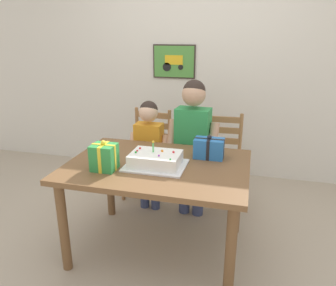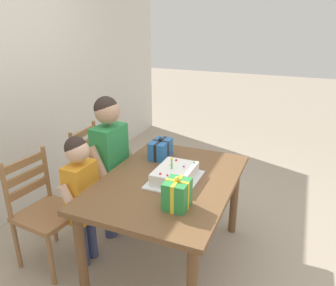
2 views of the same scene
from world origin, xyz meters
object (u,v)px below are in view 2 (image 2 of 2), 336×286
at_px(birthday_cake, 175,174).
at_px(chair_left, 45,211).
at_px(dining_table, 169,191).
at_px(chair_right, 99,172).
at_px(child_older, 110,155).
at_px(gift_box_beside_cake, 177,194).
at_px(child_younger, 82,190).
at_px(gift_box_red_large, 161,149).

relative_size(birthday_cake, chair_left, 0.48).
distance_m(dining_table, chair_left, 1.00).
xyz_separation_m(chair_right, child_older, (-0.23, -0.30, 0.32)).
distance_m(gift_box_beside_cake, chair_right, 1.37).
distance_m(birthday_cake, chair_right, 1.08).
distance_m(child_older, child_younger, 0.44).
height_order(dining_table, birthday_cake, birthday_cake).
distance_m(gift_box_beside_cake, child_younger, 0.83).
height_order(birthday_cake, chair_right, birthday_cake).
bearing_deg(chair_left, chair_right, 0.01).
height_order(chair_left, chair_right, same).
distance_m(gift_box_red_large, child_younger, 0.75).
bearing_deg(child_older, gift_box_beside_cake, -121.11).
bearing_deg(birthday_cake, chair_right, 68.48).
bearing_deg(gift_box_beside_cake, dining_table, 30.72).
bearing_deg(child_younger, birthday_cake, -67.89).
relative_size(dining_table, chair_left, 1.46).
xyz_separation_m(chair_left, child_older, (0.53, -0.30, 0.32)).
distance_m(chair_right, child_younger, 0.74).
height_order(dining_table, gift_box_beside_cake, gift_box_beside_cake).
bearing_deg(birthday_cake, gift_box_red_large, 38.13).
height_order(gift_box_beside_cake, chair_left, gift_box_beside_cake).
xyz_separation_m(gift_box_beside_cake, chair_left, (-0.04, 1.10, -0.38)).
xyz_separation_m(birthday_cake, gift_box_red_large, (0.35, 0.27, 0.03)).
bearing_deg(dining_table, chair_left, 112.60).
relative_size(chair_right, child_younger, 0.84).
bearing_deg(dining_table, birthday_cake, -87.18).
xyz_separation_m(chair_right, child_younger, (-0.65, -0.30, 0.20)).
xyz_separation_m(dining_table, birthday_cake, (0.00, -0.05, 0.15)).
xyz_separation_m(dining_table, chair_left, (-0.38, 0.91, -0.18)).
xyz_separation_m(gift_box_red_large, chair_left, (-0.73, 0.68, -0.36)).
distance_m(gift_box_red_large, gift_box_beside_cake, 0.81).
bearing_deg(child_older, chair_right, 52.57).
bearing_deg(child_older, gift_box_red_large, -62.58).
bearing_deg(chair_left, gift_box_red_large, -43.02).
bearing_deg(dining_table, gift_box_beside_cake, -149.28).
bearing_deg(gift_box_red_large, dining_table, -147.51).
relative_size(gift_box_red_large, gift_box_beside_cake, 1.05).
relative_size(chair_left, child_younger, 0.84).
relative_size(dining_table, gift_box_beside_cake, 6.06).
xyz_separation_m(gift_box_red_large, child_younger, (-0.62, 0.39, -0.16)).
bearing_deg(child_younger, gift_box_beside_cake, -94.90).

